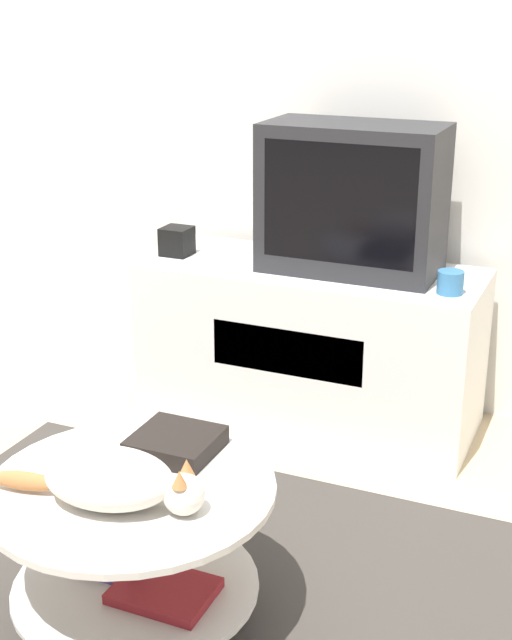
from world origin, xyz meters
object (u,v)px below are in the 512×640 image
(tv, at_px, (353,199))
(dvd_box, at_px, (176,443))
(cat, at_px, (113,480))
(speaker, at_px, (177,241))

(tv, distance_m, dvd_box, 1.21)
(dvd_box, distance_m, cat, 0.28)
(tv, bearing_deg, cat, -93.98)
(cat, bearing_deg, speaker, 102.30)
(dvd_box, relative_size, cat, 0.40)
(tv, relative_size, dvd_box, 2.96)
(tv, bearing_deg, dvd_box, -94.43)
(speaker, height_order, cat, speaker)
(cat, bearing_deg, dvd_box, 77.71)
(dvd_box, bearing_deg, speaker, 117.89)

